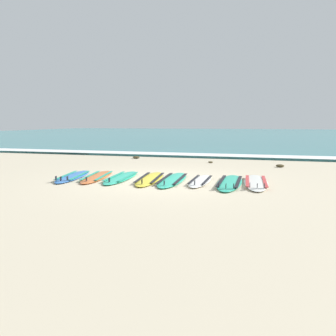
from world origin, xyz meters
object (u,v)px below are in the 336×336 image
surfboard_5 (200,181)px  surfboard_6 (230,182)px  surfboard_3 (150,179)px  surfboard_1 (97,177)px  surfboard_7 (256,182)px  surfboard_0 (73,176)px  surfboard_4 (172,180)px  surfboard_2 (121,177)px

surfboard_5 → surfboard_6: bearing=-3.6°
surfboard_5 → surfboard_3: bearing=-179.2°
surfboard_1 → surfboard_7: 4.54m
surfboard_1 → surfboard_5: (3.06, 0.09, 0.00)m
surfboard_7 → surfboard_6: bearing=-162.5°
surfboard_0 → surfboard_5: 3.78m
surfboard_0 → surfboard_6: same height
surfboard_1 → surfboard_7: size_ratio=0.96×
surfboard_5 → surfboard_7: same height
surfboard_6 → surfboard_7: (0.68, 0.21, 0.00)m
surfboard_0 → surfboard_1: same height
surfboard_4 → surfboard_5: same height
surfboard_2 → surfboard_7: (3.79, 0.21, 0.00)m
surfboard_1 → surfboard_4: 2.28m
surfboard_3 → surfboard_7: size_ratio=1.00×
surfboard_1 → surfboard_0: bearing=-169.6°
surfboard_1 → surfboard_2: same height
surfboard_0 → surfboard_2: same height
surfboard_0 → surfboard_4: same height
surfboard_6 → surfboard_1: bearing=-179.4°
surfboard_1 → surfboard_2: 0.75m
surfboard_3 → surfboard_7: same height
surfboard_5 → surfboard_7: (1.47, 0.16, 0.00)m
surfboard_4 → surfboard_1: bearing=-178.0°
surfboard_2 → surfboard_7: 3.79m
surfboard_3 → surfboard_5: (1.45, 0.02, 0.00)m
surfboard_1 → surfboard_4: same height
surfboard_4 → surfboard_6: 1.59m
surfboard_6 → surfboard_7: size_ratio=1.01×
surfboard_3 → surfboard_5: 1.45m
surfboard_2 → surfboard_4: 1.53m
surfboard_6 → surfboard_2: bearing=180.0°
surfboard_1 → surfboard_4: bearing=2.0°
surfboard_3 → surfboard_6: same height
surfboard_4 → surfboard_6: bearing=-1.5°
surfboard_7 → surfboard_0: bearing=-175.8°
surfboard_3 → surfboard_6: bearing=-0.7°
surfboard_3 → surfboard_4: bearing=1.0°
surfboard_4 → surfboard_7: 2.27m
surfboard_0 → surfboard_4: (2.99, 0.21, -0.00)m
surfboard_1 → surfboard_3: 1.62m
surfboard_7 → surfboard_1: bearing=-176.8°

